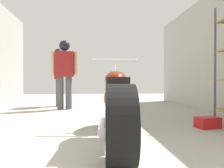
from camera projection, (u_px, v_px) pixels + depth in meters
ground_plane at (102, 122)px, 3.87m from camera, size 18.56×18.56×0.00m
motorcycle_maroon_cruiser at (116, 105)px, 2.58m from camera, size 0.67×2.27×1.06m
mechanic_in_blue at (65, 68)px, 5.72m from camera, size 0.70×0.28×1.79m
mechanic_with_helmet at (59, 72)px, 6.44m from camera, size 0.32×0.66×1.68m
red_toolbox at (208, 123)px, 3.38m from camera, size 0.37×0.28×0.17m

